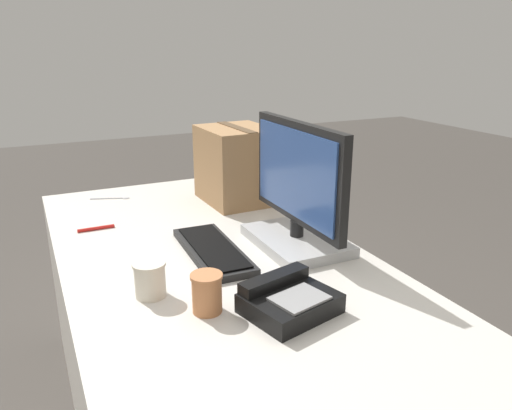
{
  "coord_description": "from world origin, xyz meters",
  "views": [
    {
      "loc": [
        1.34,
        -0.49,
        1.36
      ],
      "look_at": [
        0.01,
        0.14,
        0.87
      ],
      "focal_mm": 35.0,
      "sensor_mm": 36.0,
      "label": 1
    }
  ],
  "objects": [
    {
      "name": "monitor",
      "position": [
        0.03,
        0.27,
        0.88
      ],
      "size": [
        0.51,
        0.25,
        0.4
      ],
      "color": "#B7B7B7",
      "rests_on": "office_desk"
    },
    {
      "name": "keyboard",
      "position": [
        -0.01,
        0.0,
        0.73
      ],
      "size": [
        0.41,
        0.16,
        0.03
      ],
      "rotation": [
        0.0,
        0.0,
        -0.03
      ],
      "color": "black",
      "rests_on": "office_desk"
    },
    {
      "name": "paper_cup_right",
      "position": [
        0.31,
        -0.13,
        0.77
      ],
      "size": [
        0.08,
        0.08,
        0.1
      ],
      "color": "#BC7547",
      "rests_on": "office_desk"
    },
    {
      "name": "paper_cup_left",
      "position": [
        0.17,
        -0.24,
        0.77
      ],
      "size": [
        0.09,
        0.09,
        0.09
      ],
      "color": "beige",
      "rests_on": "office_desk"
    },
    {
      "name": "spoon",
      "position": [
        -0.73,
        -0.17,
        0.72
      ],
      "size": [
        0.07,
        0.16,
        0.0
      ],
      "rotation": [
        0.0,
        0.0,
        1.22
      ],
      "color": "silver",
      "rests_on": "office_desk"
    },
    {
      "name": "office_desk",
      "position": [
        0.0,
        0.0,
        0.36
      ],
      "size": [
        1.8,
        0.9,
        0.72
      ],
      "color": "beige",
      "rests_on": "ground_plane"
    },
    {
      "name": "cardboard_box",
      "position": [
        -0.49,
        0.29,
        0.87
      ],
      "size": [
        0.32,
        0.27,
        0.31
      ],
      "rotation": [
        0.0,
        0.0,
        0.04
      ],
      "color": "#9E754C",
      "rests_on": "office_desk"
    },
    {
      "name": "desk_phone",
      "position": [
        0.39,
        0.05,
        0.75
      ],
      "size": [
        0.22,
        0.25,
        0.08
      ],
      "rotation": [
        0.0,
        0.0,
        0.24
      ],
      "color": "black",
      "rests_on": "office_desk"
    },
    {
      "name": "pen_marker",
      "position": [
        -0.39,
        -0.3,
        0.73
      ],
      "size": [
        0.01,
        0.13,
        0.01
      ],
      "rotation": [
        0.0,
        0.0,
        1.57
      ],
      "color": "red",
      "rests_on": "office_desk"
    }
  ]
}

